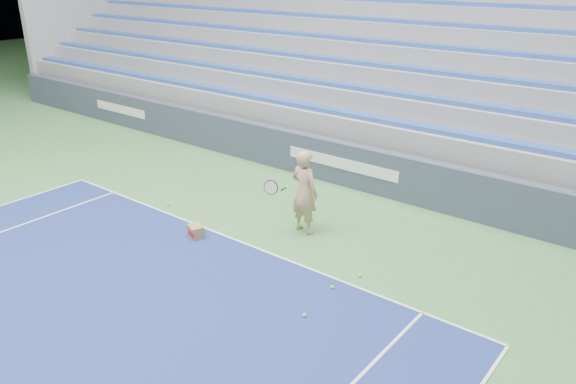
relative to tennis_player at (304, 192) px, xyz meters
name	(u,v)px	position (x,y,z in m)	size (l,w,h in m)	color
sponsor_barrier	(345,164)	(-0.82, 2.80, -0.34)	(30.00, 0.32, 1.10)	#353D50
bleachers	(446,62)	(-0.82, 8.52, 1.46)	(31.00, 9.15, 7.30)	gray
tennis_player	(304,192)	(0.00, 0.00, 0.00)	(0.95, 0.86, 1.78)	tan
ball_box	(196,231)	(-1.59, -1.59, -0.77)	(0.41, 0.37, 0.26)	#976F49
tennis_ball_0	(360,276)	(1.91, -0.87, -0.86)	(0.07, 0.07, 0.07)	#B2EC30
tennis_ball_1	(168,204)	(-3.29, -0.88, -0.86)	(0.07, 0.07, 0.07)	#B2EC30
tennis_ball_2	(332,287)	(1.74, -1.50, -0.86)	(0.07, 0.07, 0.07)	#B2EC30
tennis_ball_3	(304,315)	(1.86, -2.47, -0.86)	(0.07, 0.07, 0.07)	#B2EC30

